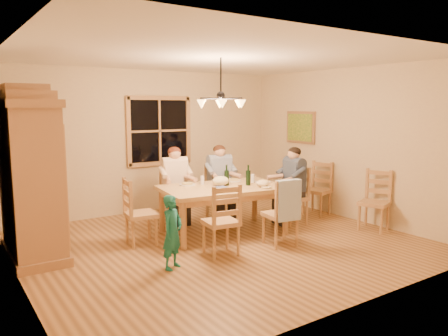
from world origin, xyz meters
TOP-DOWN VIEW (x-y plane):
  - floor at (0.00, 0.00)m, footprint 5.50×5.50m
  - ceiling at (0.00, 0.00)m, footprint 5.50×5.00m
  - wall_back at (0.00, 2.50)m, footprint 5.50×0.02m
  - wall_left at (-2.75, 0.00)m, footprint 0.02×5.00m
  - wall_right at (2.75, 0.00)m, footprint 0.02×5.00m
  - window at (0.20, 2.47)m, footprint 1.30×0.06m
  - painting at (2.71, 1.20)m, footprint 0.06×0.78m
  - chandelier at (-0.00, 0.00)m, footprint 0.77×0.68m
  - armoire at (-2.42, 0.90)m, footprint 0.66×1.40m
  - dining_table at (0.31, 0.41)m, footprint 2.07×1.43m
  - chair_far_left at (-0.04, 1.38)m, footprint 0.49×0.48m
  - chair_far_right at (0.81, 1.26)m, footprint 0.49×0.48m
  - chair_near_left at (-0.29, -0.43)m, footprint 0.49×0.48m
  - chair_near_right at (0.67, -0.56)m, footprint 0.49×0.48m
  - chair_end_left at (-1.01, 0.59)m, footprint 0.48×0.49m
  - chair_end_right at (1.64, 0.23)m, footprint 0.48×0.49m
  - adult_woman at (-0.04, 1.38)m, footprint 0.43×0.47m
  - adult_plaid_man at (0.81, 1.26)m, footprint 0.43×0.47m
  - adult_slate_man at (1.64, 0.23)m, footprint 0.47×0.43m
  - towel at (0.64, -0.75)m, footprint 0.39×0.15m
  - wine_bottle_a at (0.43, 0.48)m, footprint 0.08×0.08m
  - wine_bottle_b at (0.70, 0.27)m, footprint 0.08×0.08m
  - plate_woman at (-0.11, 0.82)m, footprint 0.26×0.26m
  - plate_plaid at (0.73, 0.72)m, footprint 0.26×0.26m
  - plate_slate at (1.06, 0.34)m, footprint 0.26×0.26m
  - wine_glass_a at (0.14, 0.75)m, footprint 0.06×0.06m
  - wine_glass_b at (0.93, 0.44)m, footprint 0.06×0.06m
  - cap at (0.80, 0.01)m, footprint 0.20×0.20m
  - napkin at (0.18, 0.26)m, footprint 0.20×0.16m
  - cloth_bundle at (0.31, 0.48)m, footprint 0.28×0.22m
  - child at (-1.07, -0.53)m, footprint 0.41×0.36m
  - chair_spare_front at (2.45, -0.83)m, footprint 0.55×0.56m
  - chair_spare_back at (2.45, 0.44)m, footprint 0.52×0.54m

SIDE VIEW (x-z plane):
  - floor at x=0.00m, z-range 0.00..0.00m
  - chair_far_left at x=-0.04m, z-range -0.19..0.80m
  - chair_far_right at x=0.81m, z-range -0.19..0.80m
  - chair_near_left at x=-0.29m, z-range -0.19..0.80m
  - chair_near_right at x=0.67m, z-range -0.19..0.80m
  - chair_end_left at x=-1.01m, z-range -0.19..0.80m
  - chair_end_right at x=1.64m, z-range -0.19..0.80m
  - chair_spare_front at x=2.45m, z-range -0.19..0.80m
  - chair_spare_back at x=2.45m, z-range -0.19..0.80m
  - child at x=-1.07m, z-range 0.00..0.94m
  - dining_table at x=0.31m, z-range 0.28..1.04m
  - towel at x=0.64m, z-range 0.41..0.99m
  - plate_woman at x=-0.11m, z-range 0.76..0.78m
  - plate_plaid at x=0.73m, z-range 0.76..0.78m
  - plate_slate at x=1.06m, z-range 0.76..0.78m
  - napkin at x=0.18m, z-range 0.76..0.79m
  - cap at x=0.80m, z-range 0.76..0.87m
  - wine_glass_a at x=0.14m, z-range 0.76..0.90m
  - wine_glass_b at x=0.93m, z-range 0.76..0.90m
  - cloth_bundle at x=0.31m, z-range 0.76..0.91m
  - adult_woman at x=-0.04m, z-range 0.40..1.28m
  - adult_plaid_man at x=0.81m, z-range 0.40..1.28m
  - adult_slate_man at x=1.64m, z-range 0.40..1.28m
  - wine_bottle_a at x=0.43m, z-range 0.76..1.09m
  - wine_bottle_b at x=0.70m, z-range 0.76..1.09m
  - armoire at x=-2.42m, z-range -0.09..2.21m
  - wall_back at x=0.00m, z-range 0.00..2.70m
  - wall_left at x=-2.75m, z-range 0.00..2.70m
  - wall_right at x=2.75m, z-range 0.00..2.70m
  - window at x=0.20m, z-range 0.90..2.20m
  - painting at x=2.71m, z-range 1.28..1.92m
  - chandelier at x=0.00m, z-range 1.72..2.43m
  - ceiling at x=0.00m, z-range 2.69..2.71m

